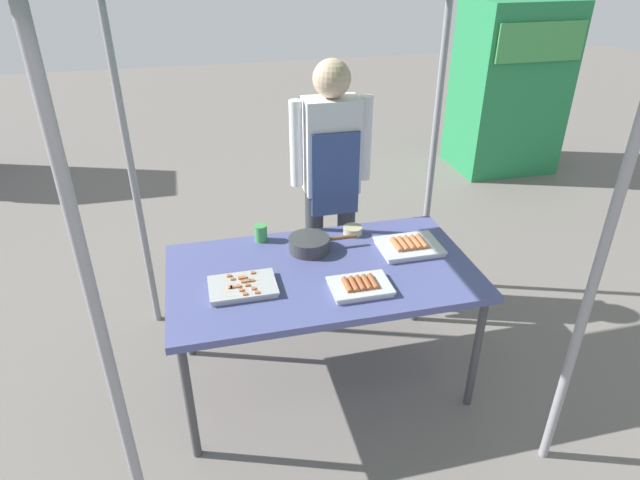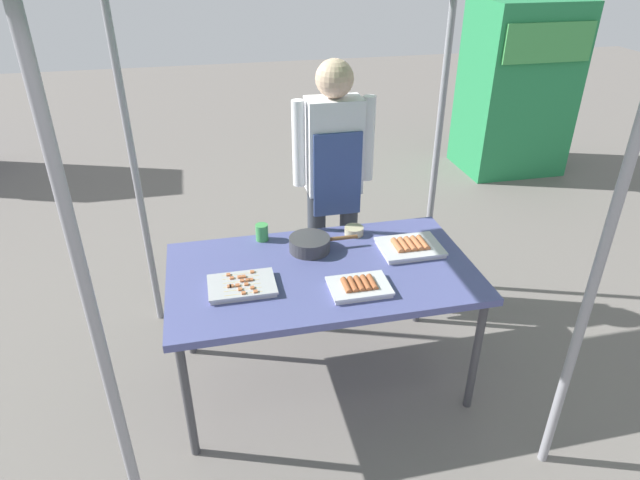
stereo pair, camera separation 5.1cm
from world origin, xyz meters
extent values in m
plane|color=#66605B|center=(0.00, 0.00, 0.00)|extent=(18.00, 18.00, 0.00)
cube|color=#4C518C|center=(0.00, 0.00, 0.73)|extent=(1.60, 0.90, 0.04)
cylinder|color=#3F3F44|center=(-0.74, -0.39, 0.35)|extent=(0.04, 0.04, 0.71)
cylinder|color=#3F3F44|center=(0.74, -0.39, 0.35)|extent=(0.04, 0.04, 0.71)
cylinder|color=#3F3F44|center=(-0.74, 0.39, 0.35)|extent=(0.04, 0.04, 0.71)
cylinder|color=#3F3F44|center=(0.74, 0.39, 0.35)|extent=(0.04, 0.04, 0.71)
cylinder|color=gray|center=(-0.95, -0.80, 1.09)|extent=(0.04, 0.04, 2.19)
cylinder|color=gray|center=(0.95, -0.80, 1.09)|extent=(0.04, 0.04, 2.19)
cylinder|color=gray|center=(-0.95, 0.80, 1.09)|extent=(0.04, 0.04, 2.19)
cylinder|color=gray|center=(0.95, 0.80, 1.09)|extent=(0.04, 0.04, 2.19)
cube|color=silver|center=(0.14, -0.22, 0.76)|extent=(0.29, 0.20, 0.02)
cube|color=silver|center=(0.14, -0.22, 0.78)|extent=(0.30, 0.21, 0.01)
cylinder|color=#9E512D|center=(0.07, -0.22, 0.79)|extent=(0.03, 0.12, 0.03)
cylinder|color=#9E512D|center=(0.10, -0.22, 0.79)|extent=(0.03, 0.12, 0.03)
cylinder|color=#9E512D|center=(0.14, -0.22, 0.79)|extent=(0.03, 0.12, 0.03)
cylinder|color=#9E512D|center=(0.17, -0.22, 0.79)|extent=(0.03, 0.12, 0.03)
cylinder|color=#9E512D|center=(0.20, -0.22, 0.79)|extent=(0.03, 0.12, 0.03)
cube|color=#ADADB2|center=(-0.43, -0.09, 0.76)|extent=(0.32, 0.22, 0.02)
cube|color=#ADADB2|center=(-0.43, -0.09, 0.78)|extent=(0.33, 0.23, 0.01)
cylinder|color=tan|center=(-0.43, -0.18, 0.78)|extent=(0.18, 0.01, 0.01)
cube|color=#B7663D|center=(-0.43, -0.18, 0.78)|extent=(0.02, 0.02, 0.02)
cube|color=#B7663D|center=(-0.37, -0.18, 0.78)|extent=(0.02, 0.02, 0.02)
cylinder|color=tan|center=(-0.43, -0.14, 0.78)|extent=(0.18, 0.01, 0.01)
cube|color=#B7663D|center=(-0.44, -0.14, 0.78)|extent=(0.02, 0.02, 0.02)
cube|color=#B7663D|center=(-0.38, -0.14, 0.78)|extent=(0.02, 0.02, 0.02)
cylinder|color=tan|center=(-0.43, -0.11, 0.78)|extent=(0.18, 0.01, 0.01)
cube|color=#B7663D|center=(-0.41, -0.11, 0.78)|extent=(0.02, 0.02, 0.02)
cube|color=#B7663D|center=(-0.49, -0.11, 0.78)|extent=(0.02, 0.02, 0.02)
cube|color=#B7663D|center=(-0.48, -0.11, 0.78)|extent=(0.02, 0.02, 0.02)
cube|color=#B7663D|center=(-0.45, -0.11, 0.78)|extent=(0.02, 0.02, 0.02)
cylinder|color=tan|center=(-0.43, -0.07, 0.78)|extent=(0.18, 0.01, 0.01)
cube|color=#B7663D|center=(-0.40, -0.07, 0.78)|extent=(0.02, 0.02, 0.02)
cube|color=#B7663D|center=(-0.42, -0.07, 0.78)|extent=(0.02, 0.02, 0.02)
cube|color=#B7663D|center=(-0.38, -0.07, 0.78)|extent=(0.02, 0.02, 0.02)
cylinder|color=tan|center=(-0.43, -0.03, 0.78)|extent=(0.18, 0.01, 0.01)
cube|color=#B7663D|center=(-0.47, -0.03, 0.78)|extent=(0.02, 0.02, 0.02)
cube|color=#B7663D|center=(-0.43, -0.03, 0.78)|extent=(0.02, 0.02, 0.02)
cube|color=#B7663D|center=(-0.41, -0.03, 0.78)|extent=(0.02, 0.02, 0.02)
cylinder|color=tan|center=(-0.43, 0.00, 0.78)|extent=(0.18, 0.01, 0.01)
cube|color=#B7663D|center=(-0.48, 0.00, 0.78)|extent=(0.02, 0.02, 0.02)
cube|color=#B7663D|center=(-0.36, 0.00, 0.78)|extent=(0.02, 0.02, 0.02)
cube|color=silver|center=(0.52, 0.09, 0.76)|extent=(0.33, 0.25, 0.02)
cube|color=silver|center=(0.52, 0.09, 0.78)|extent=(0.34, 0.26, 0.01)
cylinder|color=#B7663D|center=(0.44, 0.09, 0.79)|extent=(0.03, 0.14, 0.03)
cylinder|color=#B7663D|center=(0.48, 0.09, 0.79)|extent=(0.03, 0.14, 0.03)
cylinder|color=#B7663D|center=(0.52, 0.09, 0.79)|extent=(0.03, 0.14, 0.03)
cylinder|color=#B7663D|center=(0.56, 0.09, 0.79)|extent=(0.03, 0.14, 0.03)
cylinder|color=#B7663D|center=(0.60, 0.09, 0.79)|extent=(0.03, 0.14, 0.03)
cylinder|color=#38383A|center=(-0.02, 0.21, 0.79)|extent=(0.23, 0.23, 0.08)
cylinder|color=brown|center=(0.17, 0.21, 0.81)|extent=(0.16, 0.02, 0.02)
cylinder|color=#386B33|center=(-0.02, 0.21, 0.82)|extent=(0.21, 0.21, 0.01)
cylinder|color=#BFB28C|center=(0.27, 0.34, 0.77)|extent=(0.11, 0.11, 0.05)
cylinder|color=#3F994C|center=(-0.27, 0.38, 0.80)|extent=(0.07, 0.07, 0.10)
cylinder|color=#333842|center=(0.14, 0.78, 0.42)|extent=(0.12, 0.12, 0.84)
cylinder|color=#333842|center=(0.36, 0.78, 0.42)|extent=(0.12, 0.12, 0.84)
cube|color=white|center=(0.25, 0.78, 1.14)|extent=(0.34, 0.20, 0.60)
cube|color=#384C8C|center=(0.25, 0.67, 0.99)|extent=(0.30, 0.02, 0.54)
cylinder|color=white|center=(0.03, 0.78, 1.17)|extent=(0.08, 0.08, 0.54)
cylinder|color=white|center=(0.47, 0.78, 1.17)|extent=(0.08, 0.08, 0.54)
sphere|color=#D8B293|center=(0.25, 0.78, 1.55)|extent=(0.23, 0.23, 0.23)
cube|color=#237F47|center=(2.71, 2.81, 0.87)|extent=(1.01, 0.78, 1.74)
cube|color=#3F994C|center=(2.71, 2.40, 1.39)|extent=(0.91, 0.03, 0.36)
camera|label=1|loc=(-0.58, -2.35, 2.29)|focal=30.74mm
camera|label=2|loc=(-0.53, -2.36, 2.29)|focal=30.74mm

